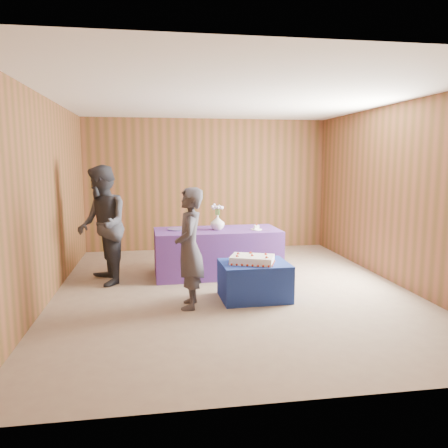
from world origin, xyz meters
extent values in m
plane|color=#88745D|center=(0.00, 0.00, 0.00)|extent=(6.00, 6.00, 0.00)
cube|color=brown|center=(0.00, 3.00, 1.35)|extent=(5.00, 0.04, 2.70)
cube|color=brown|center=(0.00, -3.00, 1.35)|extent=(5.00, 0.04, 2.70)
cube|color=brown|center=(-2.50, 0.00, 1.35)|extent=(0.04, 6.00, 2.70)
cube|color=brown|center=(2.50, 0.00, 1.35)|extent=(0.04, 6.00, 2.70)
cube|color=white|center=(0.00, 0.00, 2.70)|extent=(5.00, 6.00, 0.04)
cube|color=#1B2B99|center=(0.22, -0.46, 0.25)|extent=(0.92, 0.73, 0.50)
cube|color=#4F2E7F|center=(-0.10, 0.85, 0.38)|extent=(2.03, 0.96, 0.75)
cube|color=white|center=(0.18, -0.49, 0.55)|extent=(0.65, 0.55, 0.10)
sphere|color=#B5230D|center=(-0.14, -0.56, 0.51)|extent=(0.03, 0.03, 0.03)
sphere|color=#B5230D|center=(0.37, -0.77, 0.51)|extent=(0.03, 0.03, 0.03)
sphere|color=#B5230D|center=(-0.01, -0.22, 0.51)|extent=(0.03, 0.03, 0.03)
sphere|color=#B5230D|center=(0.51, -0.42, 0.51)|extent=(0.03, 0.03, 0.03)
sphere|color=#B5230D|center=(-0.01, -0.51, 0.62)|extent=(0.03, 0.03, 0.03)
cone|color=#135112|center=(0.02, -0.51, 0.61)|extent=(0.02, 0.02, 0.02)
sphere|color=#B5230D|center=(0.35, -0.47, 0.62)|extent=(0.03, 0.03, 0.03)
cone|color=#135112|center=(0.37, -0.47, 0.61)|extent=(0.02, 0.02, 0.02)
sphere|color=#B5230D|center=(0.18, -0.49, 0.62)|extent=(0.03, 0.03, 0.03)
cone|color=#135112|center=(0.20, -0.49, 0.61)|extent=(0.02, 0.02, 0.02)
imported|color=silver|center=(-0.10, 0.83, 0.87)|extent=(0.25, 0.25, 0.24)
cylinder|color=#336227|center=(-0.07, 0.83, 1.05)|extent=(0.01, 0.01, 0.13)
sphere|color=silver|center=(-0.02, 0.83, 1.12)|extent=(0.04, 0.04, 0.04)
cylinder|color=#336227|center=(-0.07, 0.84, 1.05)|extent=(0.01, 0.01, 0.13)
sphere|color=white|center=(-0.03, 0.87, 1.12)|extent=(0.04, 0.04, 0.04)
cylinder|color=#336227|center=(-0.08, 0.85, 1.05)|extent=(0.01, 0.01, 0.13)
sphere|color=silver|center=(-0.06, 0.90, 1.12)|extent=(0.04, 0.04, 0.04)
cylinder|color=#336227|center=(-0.10, 0.86, 1.05)|extent=(0.01, 0.01, 0.13)
sphere|color=white|center=(-0.10, 0.91, 1.12)|extent=(0.04, 0.04, 0.04)
cylinder|color=#336227|center=(-0.12, 0.85, 1.05)|extent=(0.01, 0.01, 0.13)
sphere|color=silver|center=(-0.14, 0.90, 1.12)|extent=(0.04, 0.04, 0.04)
cylinder|color=#336227|center=(-0.13, 0.84, 1.05)|extent=(0.01, 0.01, 0.13)
sphere|color=white|center=(-0.17, 0.87, 1.12)|extent=(0.04, 0.04, 0.04)
cylinder|color=#336227|center=(-0.13, 0.83, 1.05)|extent=(0.01, 0.01, 0.13)
sphere|color=silver|center=(-0.18, 0.83, 1.12)|extent=(0.04, 0.04, 0.04)
cylinder|color=#336227|center=(-0.13, 0.81, 1.05)|extent=(0.01, 0.01, 0.13)
sphere|color=white|center=(-0.17, 0.79, 1.12)|extent=(0.04, 0.04, 0.04)
cylinder|color=#336227|center=(-0.12, 0.80, 1.05)|extent=(0.01, 0.01, 0.13)
sphere|color=silver|center=(-0.14, 0.76, 1.12)|extent=(0.04, 0.04, 0.04)
cylinder|color=#336227|center=(-0.10, 0.79, 1.05)|extent=(0.01, 0.01, 0.13)
sphere|color=white|center=(-0.10, 0.75, 1.12)|extent=(0.04, 0.04, 0.04)
cylinder|color=#336227|center=(-0.08, 0.80, 1.05)|extent=(0.01, 0.01, 0.13)
sphere|color=silver|center=(-0.06, 0.76, 1.12)|extent=(0.04, 0.04, 0.04)
cylinder|color=#336227|center=(-0.07, 0.81, 1.05)|extent=(0.01, 0.01, 0.13)
sphere|color=white|center=(-0.03, 0.79, 1.12)|extent=(0.04, 0.04, 0.04)
cylinder|color=#574A95|center=(-0.74, 0.91, 0.76)|extent=(0.39, 0.39, 0.02)
cylinder|color=white|center=(0.52, 0.73, 0.76)|extent=(0.20, 0.20, 0.01)
cube|color=white|center=(0.52, 0.73, 0.79)|extent=(0.08, 0.08, 0.06)
sphere|color=#B5230D|center=(0.52, 0.71, 0.84)|extent=(0.03, 0.03, 0.03)
cube|color=#BBBABF|center=(0.57, 0.60, 0.75)|extent=(0.26, 0.06, 0.00)
imported|color=#393741|center=(-0.67, -0.66, 0.76)|extent=(0.42, 0.59, 1.53)
imported|color=#2D2F37|center=(-1.87, 0.60, 0.90)|extent=(0.91, 1.04, 1.80)
camera|label=1|loc=(-1.07, -6.04, 1.87)|focal=35.00mm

